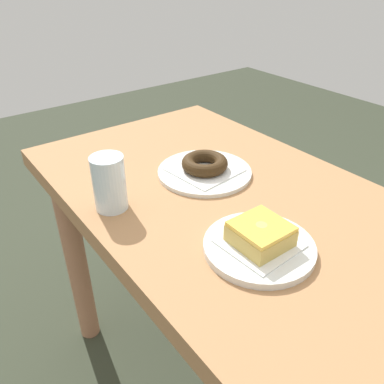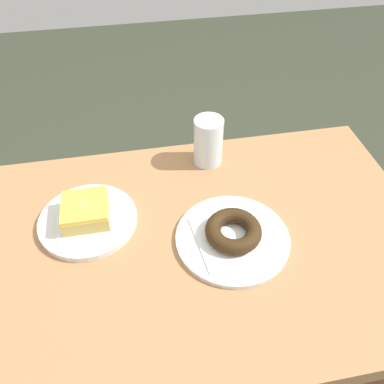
# 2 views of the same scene
# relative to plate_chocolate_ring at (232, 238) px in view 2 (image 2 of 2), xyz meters

# --- Properties ---
(ground_plane) EXTENTS (6.00, 6.00, 0.00)m
(ground_plane) POSITION_rel_plate_chocolate_ring_xyz_m (0.12, -0.02, -0.75)
(ground_plane) COLOR #323829
(table) EXTENTS (1.08, 0.63, 0.75)m
(table) POSITION_rel_plate_chocolate_ring_xyz_m (0.12, -0.02, -0.14)
(table) COLOR #A47349
(table) RESTS_ON ground_plane
(plate_chocolate_ring) EXTENTS (0.23, 0.23, 0.01)m
(plate_chocolate_ring) POSITION_rel_plate_chocolate_ring_xyz_m (0.00, 0.00, 0.00)
(plate_chocolate_ring) COLOR silver
(plate_chocolate_ring) RESTS_ON table
(napkin_chocolate_ring) EXTENTS (0.16, 0.16, 0.00)m
(napkin_chocolate_ring) POSITION_rel_plate_chocolate_ring_xyz_m (0.00, 0.00, 0.01)
(napkin_chocolate_ring) COLOR white
(napkin_chocolate_ring) RESTS_ON plate_chocolate_ring
(donut_chocolate_ring) EXTENTS (0.11, 0.11, 0.03)m
(donut_chocolate_ring) POSITION_rel_plate_chocolate_ring_xyz_m (0.00, 0.00, 0.02)
(donut_chocolate_ring) COLOR #33220F
(donut_chocolate_ring) RESTS_ON napkin_chocolate_ring
(plate_glazed_square) EXTENTS (0.21, 0.21, 0.01)m
(plate_glazed_square) POSITION_rel_plate_chocolate_ring_xyz_m (0.29, -0.10, 0.00)
(plate_glazed_square) COLOR silver
(plate_glazed_square) RESTS_ON table
(napkin_glazed_square) EXTENTS (0.13, 0.13, 0.00)m
(napkin_glazed_square) POSITION_rel_plate_chocolate_ring_xyz_m (0.29, -0.10, 0.01)
(napkin_glazed_square) COLOR white
(napkin_glazed_square) RESTS_ON plate_glazed_square
(donut_glazed_square) EXTENTS (0.09, 0.09, 0.04)m
(donut_glazed_square) POSITION_rel_plate_chocolate_ring_xyz_m (0.29, -0.10, 0.03)
(donut_glazed_square) COLOR tan
(donut_glazed_square) RESTS_ON napkin_glazed_square
(water_glass) EXTENTS (0.07, 0.07, 0.12)m
(water_glass) POSITION_rel_plate_chocolate_ring_xyz_m (-0.00, -0.25, 0.06)
(water_glass) COLOR silver
(water_glass) RESTS_ON table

